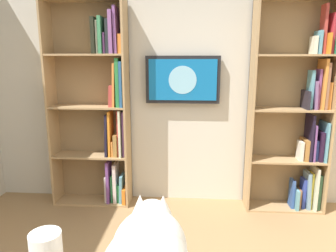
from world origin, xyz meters
name	(u,v)px	position (x,y,z in m)	size (l,w,h in m)	color
wall_back	(188,82)	(0.00, -2.23, 1.35)	(4.52, 0.06, 2.70)	beige
bookshelf_left	(299,116)	(-1.15, -2.06, 1.02)	(0.80, 0.28, 2.17)	tan
bookshelf_right	(100,106)	(0.93, -2.06, 1.10)	(0.84, 0.28, 2.18)	tan
wall_mounted_tv	(183,80)	(0.05, -2.15, 1.38)	(0.79, 0.07, 0.50)	black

